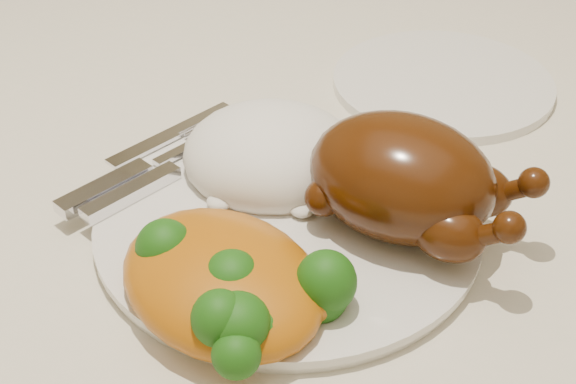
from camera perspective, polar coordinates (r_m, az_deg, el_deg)
The scene contains 8 objects.
dining_table at distance 0.70m, azimuth -6.18°, elevation -3.55°, with size 1.60×0.90×0.76m.
tablecloth at distance 0.66m, azimuth -6.59°, elevation 1.31°, with size 1.73×1.03×0.18m.
dinner_plate at distance 0.55m, azimuth 0.00°, elevation -2.14°, with size 0.26×0.26×0.01m, color silver.
side_plate at distance 0.73m, azimuth 10.94°, elevation 7.65°, with size 0.19×0.19×0.01m, color silver.
roast_chicken at distance 0.52m, azimuth 8.41°, elevation 0.92°, with size 0.15×0.10×0.08m.
rice_mound at distance 0.58m, azimuth -1.16°, elevation 2.58°, with size 0.16×0.15×0.07m.
mac_and_cheese at distance 0.48m, azimuth -3.67°, elevation -6.57°, with size 0.17×0.15×0.06m.
cutlery at distance 0.59m, azimuth -10.53°, elevation 1.42°, with size 0.06×0.18×0.01m.
Camera 1 is at (0.32, -0.44, 1.12)m, focal length 50.00 mm.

